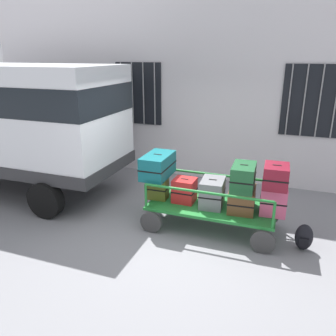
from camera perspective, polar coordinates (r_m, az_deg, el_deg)
The scene contains 14 objects.
ground_plane at distance 6.07m, azimuth 0.06°, elevation -10.23°, with size 40.00×40.00×0.00m, color gray.
building_wall at distance 8.12m, azimuth 7.47°, elevation 15.50°, with size 12.00×0.38×5.00m.
van at distance 8.10m, azimuth -25.44°, elevation 8.09°, with size 5.00×2.09×2.74m.
luggage_cart at distance 5.97m, azimuth 7.35°, elevation -7.06°, with size 2.26×1.06×0.43m.
cart_railing at distance 5.80m, azimuth 7.53°, elevation -3.13°, with size 2.15×0.92×0.44m.
suitcase_left_bottom at distance 6.12m, azimuth -1.85°, elevation -3.36°, with size 0.40×0.28×0.41m.
suitcase_left_middle at distance 6.01m, azimuth -1.74°, elevation 0.43°, with size 0.44×0.79×0.41m.
suitcase_midleft_bottom at distance 5.99m, azimuth 2.80°, elevation -3.78°, with size 0.40×0.38×0.43m.
suitcase_center_bottom at distance 5.86m, azimuth 7.53°, elevation -4.17°, with size 0.43×0.58×0.48m.
suitcase_midright_bottom at distance 5.82m, azimuth 12.41°, elevation -5.16°, with size 0.47×0.64×0.39m.
suitcase_midright_middle at distance 5.64m, azimuth 12.65°, elevation -1.51°, with size 0.39×0.63×0.42m.
suitcase_right_bottom at distance 5.77m, azimuth 17.43°, elevation -5.27°, with size 0.44×0.37×0.49m.
suitcase_right_middle at distance 5.58m, azimuth 17.84°, elevation -1.34°, with size 0.41×0.52×0.37m.
backpack at distance 5.78m, azimuth 22.04°, elevation -10.85°, with size 0.27×0.22×0.44m.
Camera 1 is at (1.83, -4.98, 2.95)m, focal length 35.95 mm.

